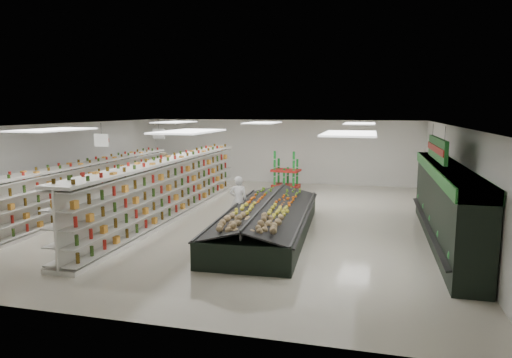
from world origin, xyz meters
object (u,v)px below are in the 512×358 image
(gondola_center, at_px, (169,191))
(shopper_main, at_px, (238,200))
(produce_island, at_px, (267,220))
(gondola_left, at_px, (94,187))
(soda_endcap, at_px, (286,172))
(shopper_background, at_px, (165,174))

(gondola_center, bearing_deg, shopper_main, -7.36)
(produce_island, bearing_deg, gondola_left, 165.37)
(produce_island, xyz_separation_m, shopper_main, (-1.19, 1.03, 0.33))
(produce_island, relative_size, soda_endcap, 4.24)
(gondola_left, xyz_separation_m, shopper_main, (5.85, -0.80, -0.05))
(gondola_center, relative_size, produce_island, 1.69)
(soda_endcap, xyz_separation_m, shopper_main, (-0.25, -7.03, -0.00))
(gondola_center, height_order, produce_island, gondola_center)
(produce_island, distance_m, shopper_main, 1.61)
(gondola_left, height_order, shopper_background, shopper_background)
(gondola_left, height_order, shopper_main, gondola_left)
(produce_island, bearing_deg, gondola_center, 160.18)
(shopper_background, bearing_deg, produce_island, -124.76)
(gondola_center, relative_size, shopper_main, 7.43)
(gondola_left, xyz_separation_m, produce_island, (7.03, -1.84, -0.37))
(gondola_left, distance_m, shopper_main, 5.90)
(produce_island, xyz_separation_m, shopper_background, (-5.75, 5.17, 0.47))
(produce_island, bearing_deg, shopper_background, 138.05)
(gondola_left, xyz_separation_m, shopper_background, (1.28, 3.33, 0.10))
(soda_endcap, xyz_separation_m, shopper_background, (-4.82, -2.89, 0.14))
(gondola_center, distance_m, shopper_main, 2.63)
(gondola_left, distance_m, soda_endcap, 8.72)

